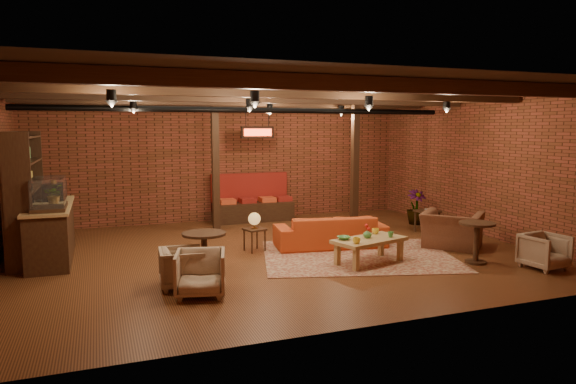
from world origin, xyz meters
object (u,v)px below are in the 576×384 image
object	(u,v)px
armchair_b	(200,271)
armchair_far	(545,250)
armchair_right	(452,224)
sofa	(330,231)
side_table_book	(427,212)
round_table_left	(204,247)
coffee_table	(369,241)
armchair_a	(182,266)
plant_tall	(417,173)
side_table_lamp	(254,222)
round_table_right	(477,236)

from	to	relation	value
armchair_b	armchair_far	world-z (taller)	armchair_b
armchair_right	sofa	bearing A→B (deg)	26.35
armchair_right	side_table_book	world-z (taller)	armchair_right
sofa	side_table_book	bearing A→B (deg)	-160.53
armchair_far	side_table_book	bearing A→B (deg)	84.81
round_table_left	coffee_table	bearing A→B (deg)	-3.61
coffee_table	round_table_left	world-z (taller)	round_table_left
armchair_b	armchair_right	bearing A→B (deg)	26.52
armchair_a	plant_tall	xyz separation A→B (m)	(6.47, 3.21, 0.99)
round_table_left	armchair_far	bearing A→B (deg)	-15.38
sofa	armchair_right	world-z (taller)	armchair_right
armchair_right	coffee_table	bearing A→B (deg)	61.07
side_table_book	armchair_far	distance (m)	3.37
side_table_lamp	armchair_right	bearing A→B (deg)	-16.30
armchair_right	round_table_right	bearing A→B (deg)	121.13
sofa	side_table_book	size ratio (longest dim) A/B	4.09
armchair_b	armchair_far	size ratio (longest dim) A/B	1.09
side_table_lamp	armchair_right	xyz separation A→B (m)	(3.90, -1.14, -0.10)
side_table_lamp	plant_tall	xyz separation A→B (m)	(4.74, 1.36, 0.73)
round_table_right	armchair_a	bearing A→B (deg)	175.24
armchair_b	armchair_far	bearing A→B (deg)	7.61
round_table_left	sofa	bearing A→B (deg)	23.51
side_table_book	round_table_right	distance (m)	2.76
side_table_lamp	plant_tall	distance (m)	4.98
sofa	coffee_table	world-z (taller)	coffee_table
armchair_a	armchair_far	world-z (taller)	same
sofa	armchair_b	world-z (taller)	armchair_b
armchair_right	plant_tall	bearing A→B (deg)	-59.92
coffee_table	armchair_far	size ratio (longest dim) A/B	2.20
side_table_book	side_table_lamp	bearing A→B (deg)	-175.43
armchair_a	round_table_right	distance (m)	5.29
round_table_left	armchair_a	xyz separation A→B (m)	(-0.43, -0.41, -0.17)
armchair_a	coffee_table	bearing A→B (deg)	-82.65
sofa	plant_tall	distance (m)	3.66
armchair_b	plant_tall	xyz separation A→B (m)	(6.28, 3.71, 0.96)
round_table_right	plant_tall	distance (m)	3.93
sofa	side_table_book	distance (m)	2.83
armchair_right	side_table_book	bearing A→B (deg)	-58.36
armchair_right	round_table_left	bearing A→B (deg)	51.95
armchair_b	armchair_right	xyz separation A→B (m)	(5.44, 1.21, 0.13)
sofa	coffee_table	xyz separation A→B (m)	(0.09, -1.44, 0.08)
armchair_b	plant_tall	world-z (taller)	plant_tall
armchair_far	round_table_left	bearing A→B (deg)	158.58
sofa	side_table_lamp	bearing A→B (deg)	1.47
sofa	armchair_right	bearing A→B (deg)	166.19
side_table_lamp	armchair_b	world-z (taller)	side_table_lamp
armchair_a	armchair_right	world-z (taller)	armchair_right
coffee_table	side_table_book	size ratio (longest dim) A/B	2.68
side_table_book	armchair_far	xyz separation A→B (m)	(0.05, -3.36, -0.15)
round_table_right	armchair_far	xyz separation A→B (m)	(0.87, -0.72, -0.17)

